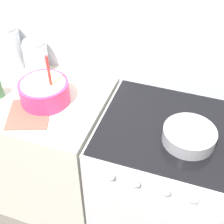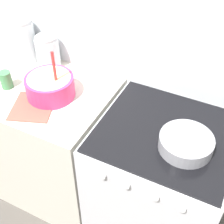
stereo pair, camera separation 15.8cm
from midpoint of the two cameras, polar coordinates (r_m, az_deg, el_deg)
The scene contains 8 objects.
wall_back at distance 1.76m, azimuth -1.03°, elevation 14.78°, with size 4.55×0.05×2.40m.
countertop_cabinet at distance 2.13m, azimuth -13.89°, elevation -6.66°, with size 0.77×0.64×0.89m.
stove at distance 1.93m, azimuth 6.16°, elevation -12.26°, with size 0.70×0.65×0.89m.
mixing_bowl at distance 1.74m, azimuth -14.84°, elevation 3.69°, with size 0.27×0.27×0.29m.
baking_pan at distance 1.50m, azimuth 11.05°, elevation -4.34°, with size 0.25×0.25×0.07m.
storage_jar_left at distance 2.06m, azimuth -20.25°, elevation 10.51°, with size 0.14×0.14×0.27m.
storage_jar_middle at distance 1.98m, azimuth -15.93°, elevation 9.22°, with size 0.15×0.15×0.21m.
recipe_page at distance 1.72m, azimuth -17.49°, elevation -0.44°, with size 0.29×0.30×0.01m.
Camera 1 is at (0.46, -0.84, 2.00)m, focal length 50.00 mm.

